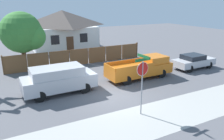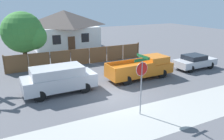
{
  "view_description": "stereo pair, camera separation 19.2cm",
  "coord_description": "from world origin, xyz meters",
  "px_view_note": "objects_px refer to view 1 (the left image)",
  "views": [
    {
      "loc": [
        -6.35,
        -11.91,
        6.0
      ],
      "look_at": [
        0.19,
        0.68,
        1.6
      ],
      "focal_mm": 35.0,
      "sensor_mm": 36.0,
      "label": 1
    },
    {
      "loc": [
        -6.18,
        -12.0,
        6.0
      ],
      "look_at": [
        0.19,
        0.68,
        1.6
      ],
      "focal_mm": 35.0,
      "sensor_mm": 36.0,
      "label": 2
    }
  ],
  "objects_px": {
    "house": "(63,29)",
    "stop_sign": "(142,74)",
    "red_suv": "(59,79)",
    "parked_sedan": "(193,61)",
    "oak_tree": "(24,33)",
    "orange_pickup": "(141,68)"
  },
  "relations": [
    {
      "from": "orange_pickup",
      "to": "red_suv",
      "type": "bearing_deg",
      "value": 178.88
    },
    {
      "from": "oak_tree",
      "to": "stop_sign",
      "type": "height_order",
      "value": "oak_tree"
    },
    {
      "from": "house",
      "to": "oak_tree",
      "type": "bearing_deg",
      "value": -125.53
    },
    {
      "from": "house",
      "to": "orange_pickup",
      "type": "xyz_separation_m",
      "value": [
        2.33,
        -14.96,
        -1.76
      ]
    },
    {
      "from": "oak_tree",
      "to": "orange_pickup",
      "type": "bearing_deg",
      "value": -40.77
    },
    {
      "from": "house",
      "to": "stop_sign",
      "type": "bearing_deg",
      "value": -93.48
    },
    {
      "from": "oak_tree",
      "to": "parked_sedan",
      "type": "xyz_separation_m",
      "value": [
        14.01,
        -6.95,
        -2.65
      ]
    },
    {
      "from": "red_suv",
      "to": "stop_sign",
      "type": "relative_size",
      "value": 1.45
    },
    {
      "from": "red_suv",
      "to": "stop_sign",
      "type": "height_order",
      "value": "stop_sign"
    },
    {
      "from": "house",
      "to": "oak_tree",
      "type": "distance_m",
      "value": 9.88
    },
    {
      "from": "red_suv",
      "to": "parked_sedan",
      "type": "distance_m",
      "value": 12.78
    },
    {
      "from": "orange_pickup",
      "to": "oak_tree",
      "type": "bearing_deg",
      "value": 138.06
    },
    {
      "from": "house",
      "to": "stop_sign",
      "type": "height_order",
      "value": "house"
    },
    {
      "from": "house",
      "to": "red_suv",
      "type": "bearing_deg",
      "value": -106.7
    },
    {
      "from": "oak_tree",
      "to": "stop_sign",
      "type": "xyz_separation_m",
      "value": [
        4.5,
        -12.04,
        -1.02
      ]
    },
    {
      "from": "house",
      "to": "red_suv",
      "type": "xyz_separation_m",
      "value": [
        -4.49,
        -14.96,
        -1.61
      ]
    },
    {
      "from": "parked_sedan",
      "to": "stop_sign",
      "type": "distance_m",
      "value": 10.91
    },
    {
      "from": "parked_sedan",
      "to": "oak_tree",
      "type": "bearing_deg",
      "value": 152.45
    },
    {
      "from": "house",
      "to": "stop_sign",
      "type": "distance_m",
      "value": 20.1
    },
    {
      "from": "house",
      "to": "red_suv",
      "type": "relative_size",
      "value": 1.76
    },
    {
      "from": "red_suv",
      "to": "orange_pickup",
      "type": "relative_size",
      "value": 0.88
    },
    {
      "from": "oak_tree",
      "to": "house",
      "type": "bearing_deg",
      "value": 54.47
    }
  ]
}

